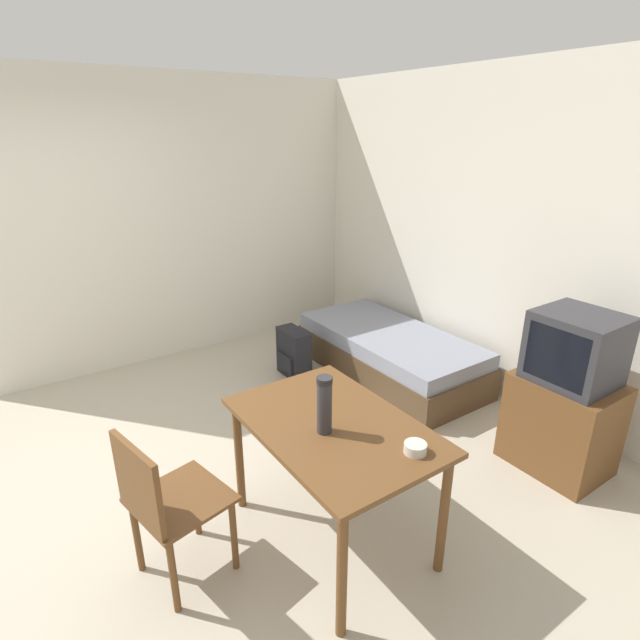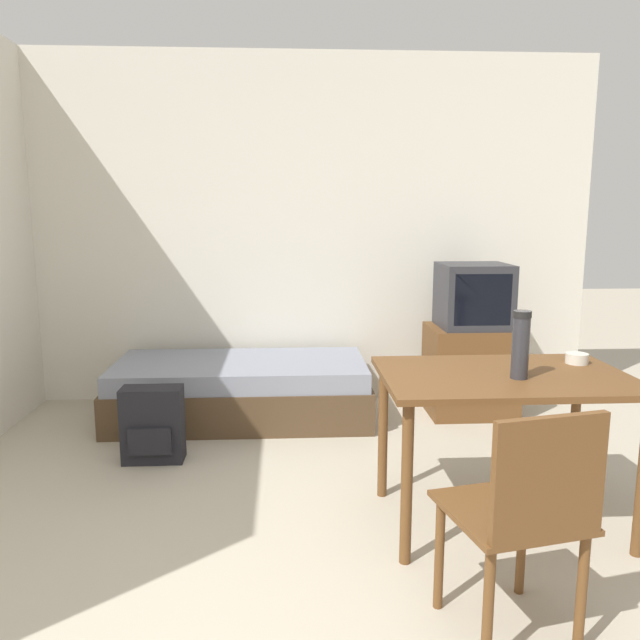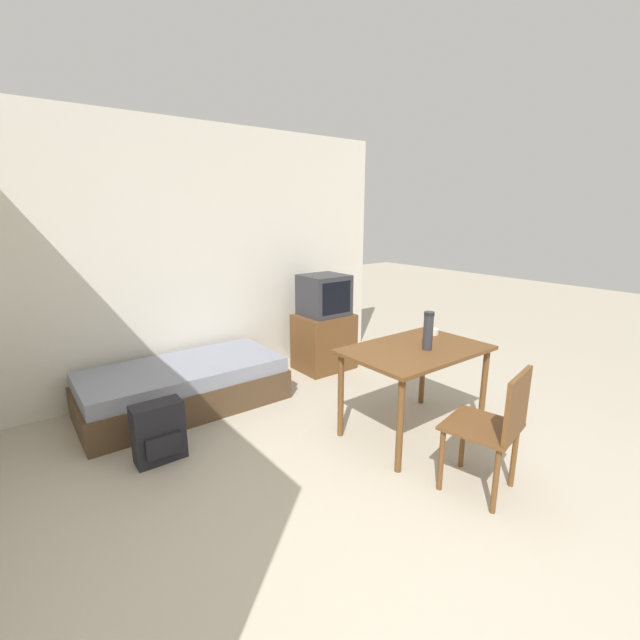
# 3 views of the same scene
# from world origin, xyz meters

# --- Properties ---
(wall_back) EXTENTS (4.87, 0.06, 2.70)m
(wall_back) POSITION_xyz_m (0.00, 3.26, 1.35)
(wall_back) COLOR silver
(wall_back) RESTS_ON ground_plane
(daybed) EXTENTS (1.85, 0.88, 0.43)m
(daybed) POSITION_xyz_m (-0.33, 2.71, 0.21)
(daybed) COLOR #4C3823
(daybed) RESTS_ON ground_plane
(tv) EXTENTS (0.63, 0.50, 1.13)m
(tv) POSITION_xyz_m (1.37, 2.74, 0.52)
(tv) COLOR brown
(tv) RESTS_ON ground_plane
(dining_table) EXTENTS (1.16, 0.77, 0.75)m
(dining_table) POSITION_xyz_m (1.03, 1.07, 0.66)
(dining_table) COLOR brown
(dining_table) RESTS_ON ground_plane
(wooden_chair) EXTENTS (0.52, 0.52, 0.88)m
(wooden_chair) POSITION_xyz_m (0.81, 0.21, 0.50)
(wooden_chair) COLOR brown
(wooden_chair) RESTS_ON ground_plane
(thermos_flask) EXTENTS (0.08, 0.08, 0.31)m
(thermos_flask) POSITION_xyz_m (1.06, 0.99, 0.92)
(thermos_flask) COLOR #2D2D33
(thermos_flask) RESTS_ON dining_table
(mate_bowl) EXTENTS (0.11, 0.11, 0.05)m
(mate_bowl) POSITION_xyz_m (1.45, 1.25, 0.78)
(mate_bowl) COLOR beige
(mate_bowl) RESTS_ON dining_table
(backpack) EXTENTS (0.36, 0.21, 0.46)m
(backpack) POSITION_xyz_m (-0.81, 1.94, 0.23)
(backpack) COLOR black
(backpack) RESTS_ON ground_plane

